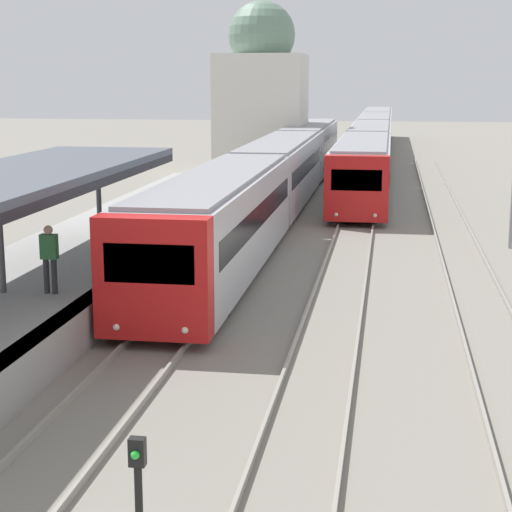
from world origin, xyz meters
TOP-DOWN VIEW (x-y plane):
  - person_on_platform at (-2.76, 13.50)m, footprint 0.40×0.22m
  - train_near at (0.00, 35.16)m, footprint 2.70×45.37m
  - train_far at (3.90, 58.63)m, footprint 2.69×58.00m
  - signal_post_near at (2.32, 3.78)m, footprint 0.20×0.21m
  - distant_domed_building at (-3.06, 49.72)m, footprint 5.55×5.55m

SIDE VIEW (x-z plane):
  - signal_post_near at x=2.32m, z-range 0.22..2.08m
  - train_far at x=3.90m, z-range 0.17..3.29m
  - train_near at x=0.00m, z-range 0.17..3.38m
  - person_on_platform at x=-2.76m, z-range 1.14..2.80m
  - distant_domed_building at x=-3.06m, z-range -0.41..10.51m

